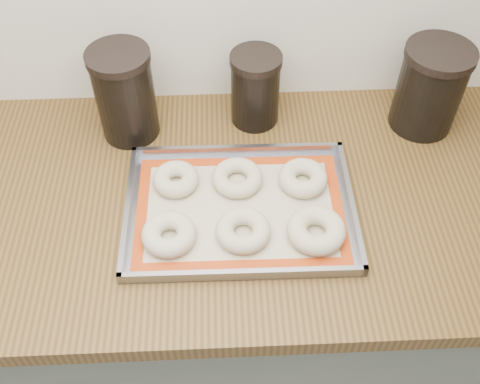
{
  "coord_description": "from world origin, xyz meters",
  "views": [
    {
      "loc": [
        -0.21,
        0.92,
        1.8
      ],
      "look_at": [
        -0.18,
        1.63,
        0.96
      ],
      "focal_mm": 42.0,
      "sensor_mm": 36.0,
      "label": 1
    }
  ],
  "objects_px": {
    "bagel_front_left": "(169,234)",
    "canister_right": "(430,88)",
    "canister_left": "(125,94)",
    "baking_tray": "(240,209)",
    "bagel_back_right": "(303,178)",
    "bagel_back_mid": "(237,178)",
    "bagel_front_right": "(316,230)",
    "bagel_front_mid": "(243,231)",
    "canister_mid": "(255,88)",
    "bagel_back_left": "(176,179)"
  },
  "relations": [
    {
      "from": "canister_mid",
      "to": "bagel_back_right",
      "type": "bearing_deg",
      "value": -67.7
    },
    {
      "from": "bagel_front_right",
      "to": "baking_tray",
      "type": "bearing_deg",
      "value": 153.08
    },
    {
      "from": "bagel_front_left",
      "to": "canister_right",
      "type": "relative_size",
      "value": 0.52
    },
    {
      "from": "canister_mid",
      "to": "bagel_front_mid",
      "type": "bearing_deg",
      "value": -97.15
    },
    {
      "from": "bagel_back_right",
      "to": "canister_right",
      "type": "xyz_separation_m",
      "value": [
        0.3,
        0.18,
        0.08
      ]
    },
    {
      "from": "bagel_front_left",
      "to": "bagel_back_mid",
      "type": "height_order",
      "value": "bagel_front_left"
    },
    {
      "from": "canister_left",
      "to": "bagel_back_right",
      "type": "bearing_deg",
      "value": -26.25
    },
    {
      "from": "canister_left",
      "to": "bagel_back_mid",
      "type": "bearing_deg",
      "value": -36.65
    },
    {
      "from": "bagel_front_mid",
      "to": "canister_right",
      "type": "xyz_separation_m",
      "value": [
        0.43,
        0.31,
        0.08
      ]
    },
    {
      "from": "bagel_front_right",
      "to": "canister_left",
      "type": "bearing_deg",
      "value": 140.0
    },
    {
      "from": "baking_tray",
      "to": "canister_left",
      "type": "relative_size",
      "value": 2.15
    },
    {
      "from": "bagel_back_mid",
      "to": "bagel_back_right",
      "type": "distance_m",
      "value": 0.14
    },
    {
      "from": "baking_tray",
      "to": "canister_right",
      "type": "relative_size",
      "value": 2.29
    },
    {
      "from": "bagel_front_left",
      "to": "bagel_back_right",
      "type": "height_order",
      "value": "bagel_front_left"
    },
    {
      "from": "bagel_back_right",
      "to": "canister_right",
      "type": "bearing_deg",
      "value": 31.72
    },
    {
      "from": "baking_tray",
      "to": "canister_right",
      "type": "distance_m",
      "value": 0.51
    },
    {
      "from": "canister_right",
      "to": "bagel_back_mid",
      "type": "bearing_deg",
      "value": -158.05
    },
    {
      "from": "canister_right",
      "to": "canister_left",
      "type": "bearing_deg",
      "value": 179.89
    },
    {
      "from": "baking_tray",
      "to": "canister_right",
      "type": "height_order",
      "value": "canister_right"
    },
    {
      "from": "bagel_front_left",
      "to": "bagel_front_mid",
      "type": "xyz_separation_m",
      "value": [
        0.14,
        0.0,
        -0.0
      ]
    },
    {
      "from": "bagel_front_left",
      "to": "canister_left",
      "type": "height_order",
      "value": "canister_left"
    },
    {
      "from": "bagel_front_left",
      "to": "bagel_back_right",
      "type": "bearing_deg",
      "value": 25.94
    },
    {
      "from": "bagel_back_right",
      "to": "canister_left",
      "type": "distance_m",
      "value": 0.43
    },
    {
      "from": "bagel_back_right",
      "to": "canister_mid",
      "type": "distance_m",
      "value": 0.24
    },
    {
      "from": "bagel_front_left",
      "to": "canister_right",
      "type": "height_order",
      "value": "canister_right"
    },
    {
      "from": "bagel_back_left",
      "to": "canister_left",
      "type": "distance_m",
      "value": 0.22
    },
    {
      "from": "bagel_front_left",
      "to": "canister_left",
      "type": "xyz_separation_m",
      "value": [
        -0.1,
        0.32,
        0.08
      ]
    },
    {
      "from": "bagel_front_mid",
      "to": "bagel_back_left",
      "type": "distance_m",
      "value": 0.19
    },
    {
      "from": "bagel_front_right",
      "to": "bagel_back_mid",
      "type": "xyz_separation_m",
      "value": [
        -0.15,
        0.15,
        -0.0
      ]
    },
    {
      "from": "canister_left",
      "to": "canister_right",
      "type": "relative_size",
      "value": 1.06
    },
    {
      "from": "bagel_front_mid",
      "to": "baking_tray",
      "type": "bearing_deg",
      "value": 92.87
    },
    {
      "from": "bagel_back_left",
      "to": "canister_right",
      "type": "bearing_deg",
      "value": 17.22
    },
    {
      "from": "canister_left",
      "to": "bagel_front_mid",
      "type": "bearing_deg",
      "value": -52.38
    },
    {
      "from": "baking_tray",
      "to": "canister_mid",
      "type": "distance_m",
      "value": 0.29
    },
    {
      "from": "bagel_back_mid",
      "to": "canister_right",
      "type": "distance_m",
      "value": 0.47
    },
    {
      "from": "baking_tray",
      "to": "bagel_back_left",
      "type": "relative_size",
      "value": 4.83
    },
    {
      "from": "baking_tray",
      "to": "bagel_back_mid",
      "type": "distance_m",
      "value": 0.07
    },
    {
      "from": "bagel_front_mid",
      "to": "canister_left",
      "type": "bearing_deg",
      "value": 127.62
    },
    {
      "from": "bagel_back_left",
      "to": "canister_left",
      "type": "height_order",
      "value": "canister_left"
    },
    {
      "from": "bagel_front_left",
      "to": "bagel_back_mid",
      "type": "bearing_deg",
      "value": 45.96
    },
    {
      "from": "bagel_back_mid",
      "to": "bagel_back_right",
      "type": "bearing_deg",
      "value": -3.49
    },
    {
      "from": "canister_mid",
      "to": "bagel_back_left",
      "type": "bearing_deg",
      "value": -130.74
    },
    {
      "from": "bagel_back_left",
      "to": "bagel_back_right",
      "type": "xyz_separation_m",
      "value": [
        0.27,
        -0.01,
        0.0
      ]
    },
    {
      "from": "canister_mid",
      "to": "canister_right",
      "type": "height_order",
      "value": "canister_right"
    },
    {
      "from": "canister_left",
      "to": "baking_tray",
      "type": "bearing_deg",
      "value": -46.1
    },
    {
      "from": "bagel_front_mid",
      "to": "canister_right",
      "type": "distance_m",
      "value": 0.54
    },
    {
      "from": "bagel_back_mid",
      "to": "canister_right",
      "type": "relative_size",
      "value": 0.52
    },
    {
      "from": "canister_left",
      "to": "canister_mid",
      "type": "bearing_deg",
      "value": 6.14
    },
    {
      "from": "canister_mid",
      "to": "canister_right",
      "type": "relative_size",
      "value": 0.87
    },
    {
      "from": "bagel_front_left",
      "to": "bagel_back_mid",
      "type": "relative_size",
      "value": 1.0
    }
  ]
}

